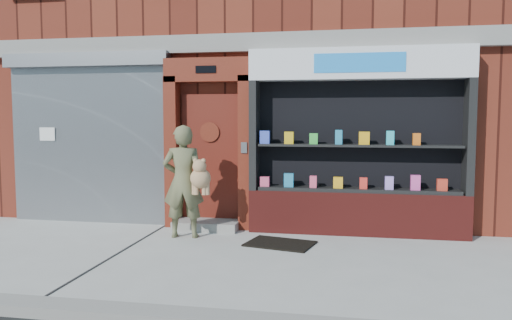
# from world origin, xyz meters

# --- Properties ---
(ground) EXTENTS (80.00, 80.00, 0.00)m
(ground) POSITION_xyz_m (0.00, 0.00, 0.00)
(ground) COLOR #9E9E99
(ground) RESTS_ON ground
(curb) EXTENTS (60.00, 0.30, 0.12)m
(curb) POSITION_xyz_m (0.00, -2.15, 0.06)
(curb) COLOR gray
(curb) RESTS_ON ground
(building) EXTENTS (12.00, 8.16, 8.00)m
(building) POSITION_xyz_m (-0.00, 5.99, 4.00)
(building) COLOR #581E14
(building) RESTS_ON ground
(shutter_bay) EXTENTS (3.10, 0.30, 3.04)m
(shutter_bay) POSITION_xyz_m (-3.00, 1.93, 1.72)
(shutter_bay) COLOR gray
(shutter_bay) RESTS_ON ground
(red_door_bay) EXTENTS (1.52, 0.58, 2.90)m
(red_door_bay) POSITION_xyz_m (-0.75, 1.86, 1.46)
(red_door_bay) COLOR #591A0F
(red_door_bay) RESTS_ON ground
(pharmacy_bay) EXTENTS (3.50, 0.41, 3.00)m
(pharmacy_bay) POSITION_xyz_m (1.75, 1.81, 1.37)
(pharmacy_bay) COLOR maroon
(pharmacy_bay) RESTS_ON ground
(woman) EXTENTS (0.83, 0.53, 1.78)m
(woman) POSITION_xyz_m (-0.93, 1.09, 0.90)
(woman) COLOR #616240
(woman) RESTS_ON ground
(doormat) EXTENTS (1.10, 0.88, 0.02)m
(doormat) POSITION_xyz_m (0.62, 0.91, 0.01)
(doormat) COLOR black
(doormat) RESTS_ON ground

